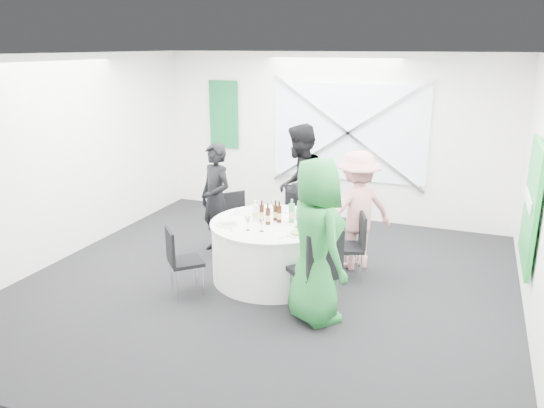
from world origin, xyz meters
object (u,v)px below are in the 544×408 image
(chair_front_right, at_px, (319,266))
(chair_front_left, at_px, (180,257))
(chair_back_right, at_px, (354,241))
(green_water_bottle, at_px, (292,213))
(chair_back_left, at_px, (236,218))
(person_man_back_left, at_px, (216,199))
(chair_back, at_px, (296,212))
(banquet_table, at_px, (272,250))
(person_woman_green, at_px, (316,241))
(person_woman_pink, at_px, (357,211))
(clear_water_bottle, at_px, (255,213))
(person_man_back, at_px, (299,187))

(chair_front_right, xyz_separation_m, chair_front_left, (-1.70, -0.05, -0.12))
(chair_back_right, height_order, green_water_bottle, green_water_bottle)
(chair_back_left, bearing_deg, person_man_back_left, 155.40)
(chair_back, distance_m, green_water_bottle, 1.18)
(chair_back, height_order, chair_front_right, chair_front_right)
(green_water_bottle, bearing_deg, banquet_table, -157.93)
(banquet_table, distance_m, person_woman_green, 1.26)
(chair_back_right, bearing_deg, chair_back, -148.59)
(chair_back_left, bearing_deg, banquet_table, -90.00)
(person_woman_pink, relative_size, person_woman_green, 0.89)
(chair_front_right, xyz_separation_m, green_water_bottle, (-0.61, 0.87, 0.27))
(person_man_back_left, bearing_deg, banquet_table, 0.00)
(banquet_table, relative_size, green_water_bottle, 5.17)
(green_water_bottle, distance_m, clear_water_bottle, 0.46)
(chair_back_left, bearing_deg, person_woman_pink, -48.30)
(chair_front_left, relative_size, clear_water_bottle, 3.00)
(chair_front_right, bearing_deg, person_woman_pink, -140.32)
(chair_back_right, relative_size, green_water_bottle, 2.87)
(chair_back_left, relative_size, chair_back_right, 1.01)
(chair_back, bearing_deg, person_man_back_left, -152.28)
(person_woman_pink, bearing_deg, green_water_bottle, 4.33)
(chair_front_left, relative_size, green_water_bottle, 2.76)
(person_man_back_left, relative_size, green_water_bottle, 5.29)
(person_man_back, bearing_deg, green_water_bottle, 11.61)
(person_man_back, bearing_deg, person_woman_green, 20.91)
(chair_front_right, bearing_deg, chair_back_left, -88.83)
(chair_front_right, distance_m, person_woman_pink, 1.53)
(green_water_bottle, bearing_deg, chair_back, 105.76)
(chair_front_left, xyz_separation_m, person_woman_green, (1.68, 0.02, 0.42))
(person_man_back_left, distance_m, clear_water_bottle, 1.07)
(chair_front_right, relative_size, person_woman_pink, 0.64)
(person_woman_green, height_order, clear_water_bottle, person_woman_green)
(chair_back_left, height_order, chair_front_right, chair_front_right)
(person_woman_pink, bearing_deg, chair_back_right, 59.32)
(banquet_table, xyz_separation_m, clear_water_bottle, (-0.21, -0.04, 0.49))
(green_water_bottle, bearing_deg, person_woman_pink, 43.13)
(person_woman_pink, bearing_deg, person_man_back, -65.23)
(chair_back, bearing_deg, green_water_bottle, -78.00)
(person_man_back, height_order, green_water_bottle, person_man_back)
(person_man_back, bearing_deg, chair_back, -45.95)
(banquet_table, height_order, green_water_bottle, green_water_bottle)
(chair_back_right, distance_m, clear_water_bottle, 1.30)
(banquet_table, relative_size, chair_back, 1.71)
(chair_back, distance_m, clear_water_bottle, 1.28)
(chair_front_left, relative_size, person_woman_pink, 0.52)
(chair_front_right, height_order, green_water_bottle, green_water_bottle)
(chair_front_left, height_order, person_man_back, person_man_back)
(chair_front_right, relative_size, person_man_back_left, 0.64)
(clear_water_bottle, bearing_deg, green_water_bottle, 17.44)
(chair_back_left, xyz_separation_m, person_woman_pink, (1.74, 0.05, 0.29))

